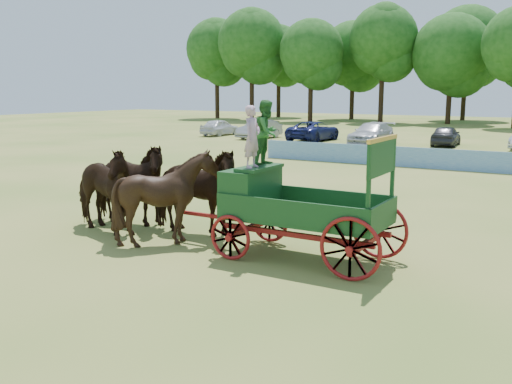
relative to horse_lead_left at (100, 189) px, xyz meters
The scene contains 8 objects.
ground 9.25m from the horse_lead_left, ahead, with size 160.00×160.00×0.00m, color #A7954B.
horse_lead_left is the anchor object (origin of this frame).
horse_lead_right 1.10m from the horse_lead_left, 90.00° to the left, with size 1.33×2.92×2.47m, color black.
horse_wheel_left 2.40m from the horse_lead_left, ahead, with size 1.99×2.24×2.47m, color black.
horse_wheel_right 2.64m from the horse_lead_left, 24.62° to the left, with size 1.33×2.92×2.47m, color black.
farm_dray 5.41m from the horse_lead_left, ahead, with size 6.00×2.00×3.74m.
sponsor_banner 19.97m from the horse_lead_left, 65.84° to the left, with size 26.00×0.08×1.05m, color #2065AE.
parked_cars 30.34m from the horse_lead_left, 83.75° to the left, with size 42.54×6.94×1.61m.
Camera 1 is at (2.59, -11.54, 3.98)m, focal length 40.00 mm.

